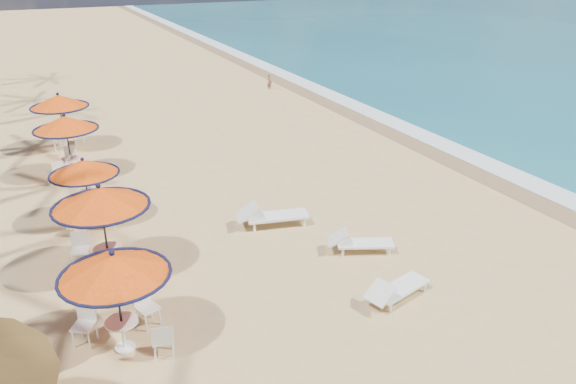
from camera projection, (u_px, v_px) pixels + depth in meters
name	position (u px, v px, depth m)	size (l,w,h in m)	color
ground	(355.00, 292.00, 13.65)	(160.00, 160.00, 0.00)	tan
foam_strip	(415.00, 132.00, 25.59)	(1.20, 140.00, 0.04)	white
wetsand_band	(399.00, 135.00, 25.23)	(1.40, 140.00, 0.02)	olive
station_0	(117.00, 277.00, 11.09)	(2.23, 2.23, 2.33)	black
station_1	(101.00, 206.00, 13.71)	(2.40, 2.40, 2.50)	black
station_2	(85.00, 176.00, 16.48)	(2.03, 2.06, 2.12)	black
station_3	(65.00, 131.00, 19.94)	(2.28, 2.28, 2.37)	black
station_4	(60.00, 108.00, 22.79)	(2.31, 2.31, 2.41)	black
lounger_near	(396.00, 289.00, 13.21)	(1.91, 1.05, 0.65)	white
lounger_mid	(358.00, 242.00, 15.35)	(1.88, 1.24, 0.65)	white
lounger_far	(270.00, 215.00, 16.78)	(2.24, 1.11, 0.77)	white
person	(269.00, 81.00, 33.34)	(0.36, 0.23, 0.97)	brown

